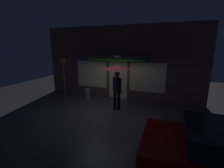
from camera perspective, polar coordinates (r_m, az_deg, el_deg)
name	(u,v)px	position (r m, az deg, el deg)	size (l,w,h in m)	color
ground_plane	(104,112)	(7.50, -3.05, -10.04)	(18.00, 18.00, 0.00)	#38353A
building_facade	(119,63)	(9.12, 2.61, 7.54)	(9.28, 1.00, 4.14)	brown
person_with_umbrella	(117,75)	(7.24, 1.87, 3.21)	(1.26, 1.26, 2.14)	black
street_sign_post	(64,75)	(9.65, -17.11, 3.32)	(0.40, 0.07, 2.45)	#595B60
sidewalk_bollard	(87,94)	(9.18, -8.94, -3.59)	(0.28, 0.28, 0.64)	slate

